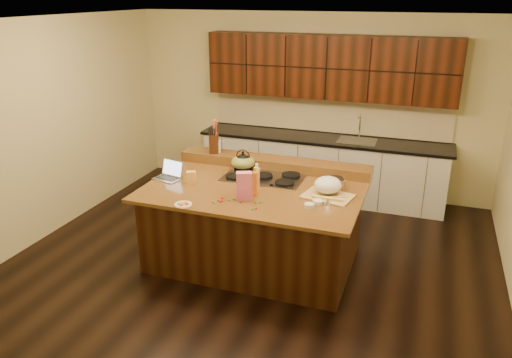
% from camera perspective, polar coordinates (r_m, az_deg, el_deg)
% --- Properties ---
extents(room, '(5.52, 5.02, 2.72)m').
position_cam_1_polar(room, '(5.42, -0.18, 3.29)').
color(room, black).
rests_on(room, ground).
extents(island, '(2.40, 1.60, 0.92)m').
position_cam_1_polar(island, '(5.75, -0.17, -5.17)').
color(island, black).
rests_on(island, ground).
extents(back_ledge, '(2.40, 0.30, 0.12)m').
position_cam_1_polar(back_ledge, '(6.16, 2.03, 1.84)').
color(back_ledge, black).
rests_on(back_ledge, island).
extents(cooktop, '(0.92, 0.52, 0.05)m').
position_cam_1_polar(cooktop, '(5.82, 0.83, 0.23)').
color(cooktop, gray).
rests_on(cooktop, island).
extents(back_counter, '(3.70, 0.66, 2.40)m').
position_cam_1_polar(back_counter, '(7.51, 7.79, 5.14)').
color(back_counter, silver).
rests_on(back_counter, ground).
extents(kettle, '(0.25, 0.25, 0.18)m').
position_cam_1_polar(kettle, '(5.99, -1.48, 2.03)').
color(kettle, black).
rests_on(kettle, cooktop).
extents(green_bowl, '(0.37, 0.37, 0.16)m').
position_cam_1_polar(green_bowl, '(6.00, -1.48, 1.93)').
color(green_bowl, olive).
rests_on(green_bowl, cooktop).
extents(laptop, '(0.34, 0.30, 0.21)m').
position_cam_1_polar(laptop, '(5.90, -9.84, 0.60)').
color(laptop, '#B7B7BC').
rests_on(laptop, island).
extents(oil_bottle, '(0.08, 0.08, 0.27)m').
position_cam_1_polar(oil_bottle, '(5.28, -0.04, -0.58)').
color(oil_bottle, orange).
rests_on(oil_bottle, island).
extents(vinegar_bottle, '(0.07, 0.07, 0.25)m').
position_cam_1_polar(vinegar_bottle, '(5.45, 0.08, 0.01)').
color(vinegar_bottle, silver).
rests_on(vinegar_bottle, island).
extents(wooden_tray, '(0.57, 0.46, 0.20)m').
position_cam_1_polar(wooden_tray, '(5.36, 8.21, -0.97)').
color(wooden_tray, tan).
rests_on(wooden_tray, island).
extents(ramekin_a, '(0.12, 0.12, 0.04)m').
position_cam_1_polar(ramekin_a, '(5.06, 6.11, -3.06)').
color(ramekin_a, white).
rests_on(ramekin_a, island).
extents(ramekin_b, '(0.12, 0.12, 0.04)m').
position_cam_1_polar(ramekin_b, '(5.15, 7.05, -2.67)').
color(ramekin_b, white).
rests_on(ramekin_b, island).
extents(ramekin_c, '(0.12, 0.12, 0.04)m').
position_cam_1_polar(ramekin_c, '(5.77, 8.26, -0.13)').
color(ramekin_c, white).
rests_on(ramekin_c, island).
extents(strainer_bowl, '(0.25, 0.25, 0.09)m').
position_cam_1_polar(strainer_bowl, '(5.60, 8.92, -0.57)').
color(strainer_bowl, '#996B3F').
rests_on(strainer_bowl, island).
extents(kitchen_timer, '(0.10, 0.10, 0.07)m').
position_cam_1_polar(kitchen_timer, '(5.15, 8.21, -2.59)').
color(kitchen_timer, silver).
rests_on(kitchen_timer, island).
extents(pink_bag, '(0.18, 0.14, 0.30)m').
position_cam_1_polar(pink_bag, '(5.19, -1.36, -0.80)').
color(pink_bag, pink).
rests_on(pink_bag, island).
extents(candy_plate, '(0.21, 0.21, 0.01)m').
position_cam_1_polar(candy_plate, '(5.16, -8.33, -2.89)').
color(candy_plate, white).
rests_on(candy_plate, island).
extents(package_box, '(0.12, 0.11, 0.15)m').
position_cam_1_polar(package_box, '(5.69, -7.41, 0.16)').
color(package_box, '#EFAC54').
rests_on(package_box, island).
extents(utensil_crock, '(0.16, 0.16, 0.14)m').
position_cam_1_polar(utensil_crock, '(6.39, -4.60, 3.69)').
color(utensil_crock, white).
rests_on(utensil_crock, back_ledge).
extents(knife_block, '(0.18, 0.22, 0.24)m').
position_cam_1_polar(knife_block, '(6.39, -4.83, 4.12)').
color(knife_block, black).
rests_on(knife_block, back_ledge).
extents(gumdrop_0, '(0.02, 0.02, 0.02)m').
position_cam_1_polar(gumdrop_0, '(5.20, -3.88, -2.50)').
color(gumdrop_0, red).
rests_on(gumdrop_0, island).
extents(gumdrop_1, '(0.02, 0.02, 0.02)m').
position_cam_1_polar(gumdrop_1, '(5.21, -3.13, -2.42)').
color(gumdrop_1, '#198C26').
rests_on(gumdrop_1, island).
extents(gumdrop_2, '(0.02, 0.02, 0.02)m').
position_cam_1_polar(gumdrop_2, '(5.25, -2.58, -2.24)').
color(gumdrop_2, red).
rests_on(gumdrop_2, island).
extents(gumdrop_3, '(0.02, 0.02, 0.02)m').
position_cam_1_polar(gumdrop_3, '(5.22, -2.57, -2.33)').
color(gumdrop_3, '#198C26').
rests_on(gumdrop_3, island).
extents(gumdrop_4, '(0.02, 0.02, 0.02)m').
position_cam_1_polar(gumdrop_4, '(5.17, -4.92, -2.63)').
color(gumdrop_4, red).
rests_on(gumdrop_4, island).
extents(gumdrop_5, '(0.02, 0.02, 0.02)m').
position_cam_1_polar(gumdrop_5, '(5.14, -0.02, -2.71)').
color(gumdrop_5, '#198C26').
rests_on(gumdrop_5, island).
extents(gumdrop_6, '(0.02, 0.02, 0.02)m').
position_cam_1_polar(gumdrop_6, '(5.20, -4.36, -2.49)').
color(gumdrop_6, red).
rests_on(gumdrop_6, island).
extents(gumdrop_7, '(0.02, 0.02, 0.02)m').
position_cam_1_polar(gumdrop_7, '(5.15, -1.80, -2.67)').
color(gumdrop_7, '#198C26').
rests_on(gumdrop_7, island).
extents(gumdrop_8, '(0.02, 0.02, 0.02)m').
position_cam_1_polar(gumdrop_8, '(5.17, -4.10, -2.61)').
color(gumdrop_8, red).
rests_on(gumdrop_8, island).
extents(gumdrop_9, '(0.02, 0.02, 0.02)m').
position_cam_1_polar(gumdrop_9, '(5.15, -4.79, -2.76)').
color(gumdrop_9, '#198C26').
rests_on(gumdrop_9, island).
extents(gumdrop_10, '(0.02, 0.02, 0.02)m').
position_cam_1_polar(gumdrop_10, '(5.00, 0.02, -3.40)').
color(gumdrop_10, red).
rests_on(gumdrop_10, island).
extents(gumdrop_11, '(0.02, 0.02, 0.02)m').
position_cam_1_polar(gumdrop_11, '(4.99, -0.41, -3.48)').
color(gumdrop_11, '#198C26').
rests_on(gumdrop_11, island).
extents(gumdrop_12, '(0.02, 0.02, 0.02)m').
position_cam_1_polar(gumdrop_12, '(5.15, -1.74, -2.68)').
color(gumdrop_12, red).
rests_on(gumdrop_12, island).
extents(gumdrop_13, '(0.02, 0.02, 0.02)m').
position_cam_1_polar(gumdrop_13, '(5.15, 0.51, -2.64)').
color(gumdrop_13, '#198C26').
rests_on(gumdrop_13, island).
extents(gumdrop_14, '(0.02, 0.02, 0.02)m').
position_cam_1_polar(gumdrop_14, '(5.26, -3.88, -2.18)').
color(gumdrop_14, red).
rests_on(gumdrop_14, island).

